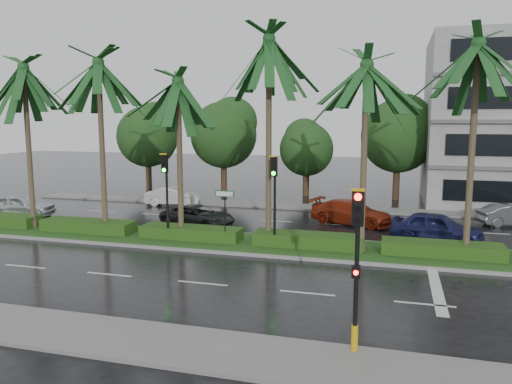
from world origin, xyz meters
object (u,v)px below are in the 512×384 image
(signal_median_left, at_px, (166,184))
(street_sign, at_px, (225,203))
(car_darkgrey, at_px, (198,216))
(car_silver, at_px, (20,205))
(car_blue, at_px, (437,227))
(signal_near, at_px, (357,264))
(car_grey, at_px, (511,215))
(car_red, at_px, (352,212))
(car_white, at_px, (173,196))

(signal_median_left, xyz_separation_m, street_sign, (3.00, 0.18, -0.87))
(signal_median_left, xyz_separation_m, car_darkgrey, (0.04, 3.97, -2.38))
(street_sign, xyz_separation_m, car_silver, (-15.00, 3.52, -1.39))
(street_sign, bearing_deg, car_blue, 20.36)
(signal_near, distance_m, car_blue, 14.02)
(signal_near, height_order, car_darkgrey, signal_near)
(signal_near, relative_size, car_blue, 0.98)
(car_blue, bearing_deg, signal_near, -179.03)
(signal_near, height_order, car_grey, signal_near)
(signal_median_left, bearing_deg, car_darkgrey, 89.45)
(signal_median_left, relative_size, street_sign, 1.68)
(signal_median_left, height_order, car_blue, signal_median_left)
(street_sign, distance_m, car_red, 8.91)
(car_silver, xyz_separation_m, car_white, (7.54, 6.48, -0.09))
(car_white, height_order, car_grey, car_white)
(car_red, xyz_separation_m, car_grey, (9.00, 2.19, -0.09))
(car_blue, xyz_separation_m, car_grey, (4.50, 5.35, -0.14))
(signal_median_left, distance_m, car_grey, 19.93)
(signal_near, distance_m, car_silver, 25.82)
(signal_near, distance_m, car_darkgrey, 17.01)
(car_red, bearing_deg, street_sign, 159.72)
(signal_near, height_order, car_silver, signal_near)
(car_silver, distance_m, car_grey, 30.02)
(car_white, distance_m, car_grey, 21.98)
(car_red, height_order, car_grey, car_red)
(street_sign, relative_size, car_grey, 0.69)
(car_white, xyz_separation_m, car_red, (12.96, -3.14, 0.07))
(car_darkgrey, bearing_deg, car_red, -56.40)
(signal_median_left, distance_m, street_sign, 3.13)
(street_sign, height_order, car_darkgrey, street_sign)
(signal_near, distance_m, car_red, 16.90)
(signal_near, height_order, signal_median_left, signal_median_left)
(car_red, relative_size, car_grey, 1.30)
(signal_near, bearing_deg, car_silver, 148.67)
(signal_near, relative_size, car_darkgrey, 0.98)
(car_grey, bearing_deg, car_red, 84.49)
(car_silver, bearing_deg, car_darkgrey, -102.21)
(signal_median_left, height_order, car_silver, signal_median_left)
(car_blue, bearing_deg, car_white, 83.62)
(car_white, height_order, car_blue, car_blue)
(signal_near, height_order, street_sign, signal_near)
(car_silver, xyz_separation_m, car_grey, (29.50, 5.54, -0.11))
(car_silver, distance_m, car_blue, 25.00)
(car_white, distance_m, car_blue, 18.56)
(signal_median_left, distance_m, car_silver, 12.76)
(car_white, height_order, car_darkgrey, car_white)
(street_sign, relative_size, car_darkgrey, 0.59)
(car_silver, relative_size, car_white, 1.10)
(car_silver, distance_m, car_red, 20.77)
(car_white, bearing_deg, car_silver, 117.21)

